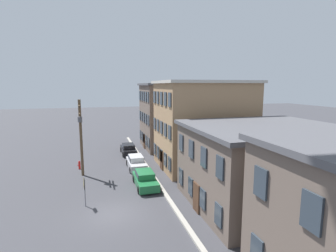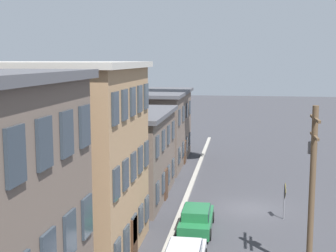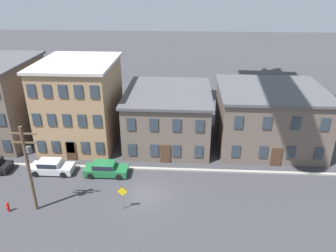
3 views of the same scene
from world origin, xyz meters
name	(u,v)px [view 3 (image 3 of 3)]	position (x,y,z in m)	size (l,w,h in m)	color
ground_plane	(147,195)	(0.00, 0.00, 0.00)	(200.00, 200.00, 0.00)	#38383D
kerb_strip	(152,169)	(0.00, 4.50, 0.08)	(56.00, 0.36, 0.16)	#9E998E
apartment_midblock	(81,102)	(-9.12, 10.93, 4.99)	(8.66, 10.39, 9.94)	#9E7A56
apartment_far	(168,116)	(1.31, 11.59, 3.20)	(10.10, 11.70, 6.37)	#66564C
apartment_annex	(268,117)	(13.19, 11.23, 3.54)	(12.05, 10.98, 7.05)	#66564C
car_silver	(51,166)	(-10.37, 3.26, 0.75)	(4.40, 1.92, 1.43)	#B7B7BC
car_green	(106,168)	(-4.65, 3.20, 0.75)	(4.40, 1.92, 1.43)	#1E6638
caution_sign	(123,194)	(-1.85, -2.12, 1.59)	(1.05, 0.08, 2.39)	slate
utility_pole	(28,165)	(-9.44, -2.56, 4.51)	(2.40, 0.44, 8.00)	brown
fire_hydrant	(8,207)	(-11.80, -3.00, 0.48)	(0.24, 0.34, 0.96)	red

